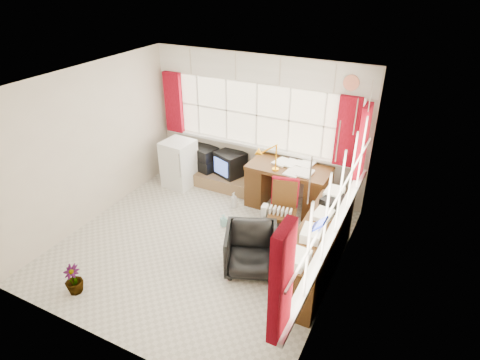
% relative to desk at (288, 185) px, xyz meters
% --- Properties ---
extents(ground, '(4.00, 4.00, 0.00)m').
position_rel_desk_xyz_m(ground, '(-0.79, -1.58, -0.44)').
color(ground, beige).
rests_on(ground, ground).
extents(room_walls, '(4.00, 4.00, 4.00)m').
position_rel_desk_xyz_m(room_walls, '(-0.79, -1.58, 1.06)').
color(room_walls, beige).
rests_on(room_walls, ground).
extents(window_back, '(3.70, 0.12, 3.60)m').
position_rel_desk_xyz_m(window_back, '(-0.79, 0.36, 0.50)').
color(window_back, '#FFF0C9').
rests_on(window_back, room_walls).
extents(window_right, '(0.12, 3.70, 3.60)m').
position_rel_desk_xyz_m(window_right, '(1.15, -1.58, 0.50)').
color(window_right, '#FFF0C9').
rests_on(window_right, room_walls).
extents(curtains, '(3.83, 3.83, 1.15)m').
position_rel_desk_xyz_m(curtains, '(0.13, -0.66, 1.01)').
color(curtains, maroon).
rests_on(curtains, room_walls).
extents(overhead_cabinets, '(3.98, 3.98, 0.48)m').
position_rel_desk_xyz_m(overhead_cabinets, '(0.19, -0.60, 1.81)').
color(overhead_cabinets, white).
rests_on(overhead_cabinets, room_walls).
extents(desk, '(1.39, 0.70, 0.83)m').
position_rel_desk_xyz_m(desk, '(0.00, 0.00, 0.00)').
color(desk, '#4D2F12').
rests_on(desk, ground).
extents(desk_lamp, '(0.19, 0.17, 0.48)m').
position_rel_desk_xyz_m(desk_lamp, '(-0.17, -0.20, 0.68)').
color(desk_lamp, orange).
rests_on(desk_lamp, desk).
extents(task_chair, '(0.50, 0.52, 1.00)m').
position_rel_desk_xyz_m(task_chair, '(0.23, -0.84, 0.09)').
color(task_chair, black).
rests_on(task_chair, ground).
extents(office_chair, '(0.92, 0.93, 0.65)m').
position_rel_desk_xyz_m(office_chair, '(0.11, -1.73, -0.12)').
color(office_chair, black).
rests_on(office_chair, ground).
extents(radiator, '(0.42, 0.21, 0.61)m').
position_rel_desk_xyz_m(radiator, '(0.21, -0.99, -0.19)').
color(radiator, white).
rests_on(radiator, ground).
extents(credenza, '(0.50, 2.00, 0.85)m').
position_rel_desk_xyz_m(credenza, '(0.94, -1.38, -0.05)').
color(credenza, '#4D2F12').
rests_on(credenza, ground).
extents(file_tray, '(0.39, 0.44, 0.12)m').
position_rel_desk_xyz_m(file_tray, '(0.97, -0.76, 0.37)').
color(file_tray, black).
rests_on(file_tray, credenza).
extents(tv_bench, '(1.40, 0.50, 0.25)m').
position_rel_desk_xyz_m(tv_bench, '(-1.34, 0.14, -0.32)').
color(tv_bench, olive).
rests_on(tv_bench, ground).
extents(crt_tv, '(0.62, 0.60, 0.45)m').
position_rel_desk_xyz_m(crt_tv, '(-1.25, 0.24, 0.03)').
color(crt_tv, black).
rests_on(crt_tv, tv_bench).
extents(hifi_stack, '(0.70, 0.54, 0.44)m').
position_rel_desk_xyz_m(hifi_stack, '(-1.86, 0.25, 0.02)').
color(hifi_stack, black).
rests_on(hifi_stack, tv_bench).
extents(mini_fridge, '(0.57, 0.58, 0.90)m').
position_rel_desk_xyz_m(mini_fridge, '(-2.14, -0.16, 0.01)').
color(mini_fridge, white).
rests_on(mini_fridge, ground).
extents(spray_bottle_a, '(0.12, 0.12, 0.29)m').
position_rel_desk_xyz_m(spray_bottle_a, '(-0.83, -0.42, -0.29)').
color(spray_bottle_a, silver).
rests_on(spray_bottle_a, ground).
extents(spray_bottle_b, '(0.13, 0.13, 0.21)m').
position_rel_desk_xyz_m(spray_bottle_b, '(-0.73, -0.99, -0.34)').
color(spray_bottle_b, '#89CCC8').
rests_on(spray_bottle_b, ground).
extents(flower_vase, '(0.25, 0.25, 0.42)m').
position_rel_desk_xyz_m(flower_vase, '(-1.75, -3.17, -0.23)').
color(flower_vase, black).
rests_on(flower_vase, ground).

